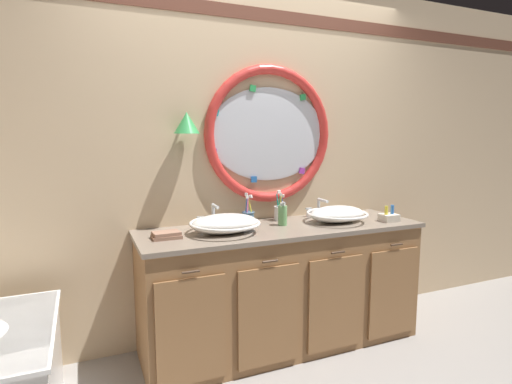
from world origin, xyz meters
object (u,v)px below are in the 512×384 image
Objects in this scene: toothbrush_holder_right at (280,212)px; soap_dispenser at (283,215)px; folded_hand_towel at (166,235)px; toothbrush_holder_left at (248,217)px; sink_basin_right at (337,214)px; toiletry_basket at (389,217)px; sink_basin_left at (225,223)px.

toothbrush_holder_right is 0.17m from soap_dispenser.
toothbrush_holder_right is at bearing 13.43° from folded_hand_towel.
toothbrush_holder_right reaches higher than toothbrush_holder_left.
toothbrush_holder_left is at bearing 162.30° from sink_basin_right.
sink_basin_right is at bearing 160.41° from toiletry_basket.
sink_basin_right is 1.99× the size of toothbrush_holder_right.
toiletry_basket is (1.22, -0.13, -0.03)m from sink_basin_left.
toothbrush_holder_left is 1.31× the size of soap_dispenser.
toothbrush_holder_left is 0.99× the size of toothbrush_holder_right.
sink_basin_left reaches higher than folded_hand_towel.
toothbrush_holder_right is at bearing 154.06° from toiletry_basket.
soap_dispenser is at bearing 3.55° from folded_hand_towel.
soap_dispenser is 0.80m from toiletry_basket.
toothbrush_holder_right is 1.82× the size of toiletry_basket.
toiletry_basket reaches higher than folded_hand_towel.
soap_dispenser is at bearing -33.96° from toothbrush_holder_left.
toothbrush_holder_right is at bearing 148.16° from sink_basin_right.
sink_basin_left reaches higher than toiletry_basket.
toothbrush_holder_left is at bearing -175.21° from toothbrush_holder_right.
sink_basin_right is 2.53× the size of folded_hand_towel.
sink_basin_right is 3.62× the size of toiletry_basket.
sink_basin_left is 0.31m from toothbrush_holder_left.
toothbrush_holder_left is 0.64m from folded_hand_towel.
sink_basin_right is at bearing -0.40° from folded_hand_towel.
toothbrush_holder_right is (0.50, 0.22, -0.00)m from sink_basin_left.
toothbrush_holder_left is 0.25m from soap_dispenser.
folded_hand_towel is at bearing 178.67° from sink_basin_left.
soap_dispenser reaches higher than folded_hand_towel.
toothbrush_holder_left is at bearing 146.04° from soap_dispenser.
toothbrush_holder_left is at bearing 16.97° from folded_hand_towel.
toothbrush_holder_left reaches higher than folded_hand_towel.
folded_hand_towel is 1.43× the size of toiletry_basket.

